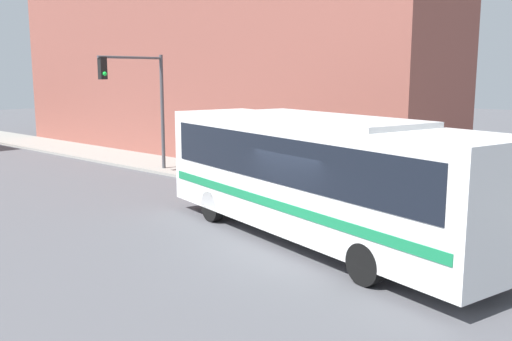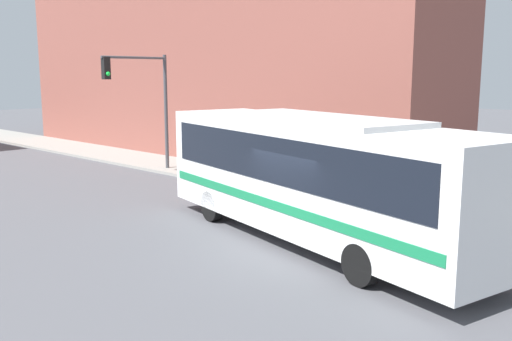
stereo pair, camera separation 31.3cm
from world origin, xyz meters
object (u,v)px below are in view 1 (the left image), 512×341
(parking_meter, at_px, (187,152))
(pedestrian_near_corner, at_px, (220,154))
(fire_hydrant, at_px, (261,176))
(traffic_light_pole, at_px, (141,91))
(city_bus, at_px, (316,171))
(pedestrian_mid_block, at_px, (241,155))

(parking_meter, height_order, pedestrian_near_corner, pedestrian_near_corner)
(fire_hydrant, bearing_deg, traffic_light_pole, 99.32)
(fire_hydrant, bearing_deg, city_bus, -126.68)
(pedestrian_mid_block, bearing_deg, traffic_light_pole, 118.52)
(traffic_light_pole, xyz_separation_m, pedestrian_mid_block, (2.14, -3.93, -2.63))
(city_bus, bearing_deg, parking_meter, 80.37)
(fire_hydrant, height_order, pedestrian_mid_block, pedestrian_mid_block)
(fire_hydrant, height_order, pedestrian_near_corner, pedestrian_near_corner)
(city_bus, height_order, pedestrian_mid_block, city_bus)
(city_bus, xyz_separation_m, parking_meter, (4.17, 9.91, -0.87))
(city_bus, bearing_deg, fire_hydrant, 66.52)
(fire_hydrant, xyz_separation_m, pedestrian_mid_block, (1.14, 2.14, 0.46))
(fire_hydrant, relative_size, pedestrian_mid_block, 0.48)
(parking_meter, xyz_separation_m, pedestrian_near_corner, (1.16, -0.88, -0.10))
(city_bus, xyz_separation_m, pedestrian_near_corner, (5.33, 9.03, -0.97))
(traffic_light_pole, bearing_deg, pedestrian_near_corner, -50.83)
(city_bus, relative_size, parking_meter, 8.26)
(pedestrian_near_corner, relative_size, pedestrian_mid_block, 0.94)
(parking_meter, distance_m, pedestrian_near_corner, 1.46)
(city_bus, height_order, traffic_light_pole, traffic_light_pole)
(traffic_light_pole, distance_m, pedestrian_mid_block, 5.19)
(parking_meter, height_order, pedestrian_mid_block, pedestrian_mid_block)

